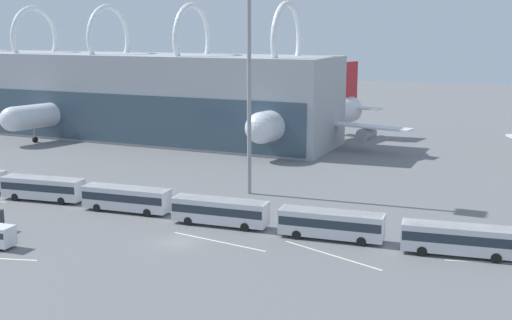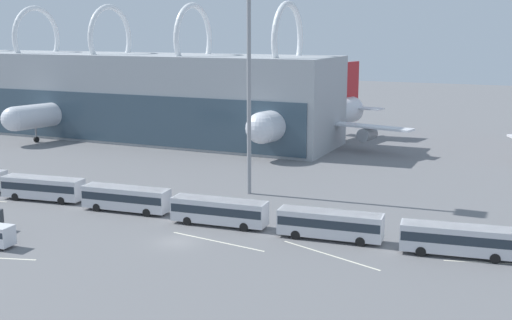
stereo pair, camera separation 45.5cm
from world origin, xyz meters
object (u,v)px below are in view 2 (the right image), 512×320
airliner_at_gate_far (314,117)px  shuttle_bus_2 (126,197)px  floodlight_mast (249,34)px  shuttle_bus_4 (330,223)px  shuttle_bus_3 (219,210)px  airliner_at_gate_near (79,111)px  shuttle_bus_5 (458,238)px  shuttle_bus_1 (43,187)px

airliner_at_gate_far → shuttle_bus_2: (-6.26, -51.72, -3.83)m
shuttle_bus_2 → floodlight_mast: bearing=49.5°
airliner_at_gate_far → shuttle_bus_4: airliner_at_gate_far is taller
shuttle_bus_3 → floodlight_mast: size_ratio=0.37×
airliner_at_gate_near → shuttle_bus_3: size_ratio=3.02×
shuttle_bus_2 → airliner_at_gate_far: bearing=78.1°
airliner_at_gate_far → shuttle_bus_5: airliner_at_gate_far is taller
shuttle_bus_5 → shuttle_bus_2: bearing=172.8°
shuttle_bus_4 → floodlight_mast: (-15.96, 14.19, 19.53)m
airliner_at_gate_near → shuttle_bus_2: size_ratio=3.02×
shuttle_bus_3 → airliner_at_gate_near: bearing=136.7°
airliner_at_gate_far → shuttle_bus_1: (-19.27, -51.75, -3.83)m
shuttle_bus_2 → shuttle_bus_4: size_ratio=1.00×
shuttle_bus_1 → shuttle_bus_4: 39.03m
shuttle_bus_5 → floodlight_mast: (-28.97, 13.90, 19.53)m
airliner_at_gate_near → shuttle_bus_5: size_ratio=3.00×
airliner_at_gate_far → shuttle_bus_1: bearing=-8.4°
shuttle_bus_3 → floodlight_mast: 24.52m
shuttle_bus_1 → shuttle_bus_3: same height
airliner_at_gate_far → shuttle_bus_4: (19.76, -51.77, -3.83)m
shuttle_bus_1 → shuttle_bus_2: same height
airliner_at_gate_far → floodlight_mast: bearing=17.8°
shuttle_bus_2 → shuttle_bus_5: same height
airliner_at_gate_far → shuttle_bus_2: size_ratio=3.40×
airliner_at_gate_far → shuttle_bus_4: 55.55m
airliner_at_gate_far → floodlight_mast: size_ratio=1.26×
shuttle_bus_3 → shuttle_bus_5: 26.02m
shuttle_bus_5 → airliner_at_gate_near: bearing=144.2°
shuttle_bus_1 → shuttle_bus_5: 52.03m
shuttle_bus_1 → shuttle_bus_2: 13.01m
shuttle_bus_3 → shuttle_bus_5: (26.02, 0.63, 0.00)m
shuttle_bus_2 → shuttle_bus_4: bearing=-5.1°
airliner_at_gate_near → shuttle_bus_1: 53.70m
shuttle_bus_4 → airliner_at_gate_far: bearing=105.5°
airliner_at_gate_far → shuttle_bus_3: size_ratio=3.41×
shuttle_bus_3 → shuttle_bus_4: same height
shuttle_bus_1 → floodlight_mast: size_ratio=0.37×
airliner_at_gate_far → shuttle_bus_3: 52.70m
shuttle_bus_3 → floodlight_mast: (-2.95, 14.53, 19.53)m
airliner_at_gate_far → shuttle_bus_2: 52.24m
airliner_at_gate_near → airliner_at_gate_far: 49.95m
shuttle_bus_2 → shuttle_bus_4: (26.02, -0.05, 0.00)m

